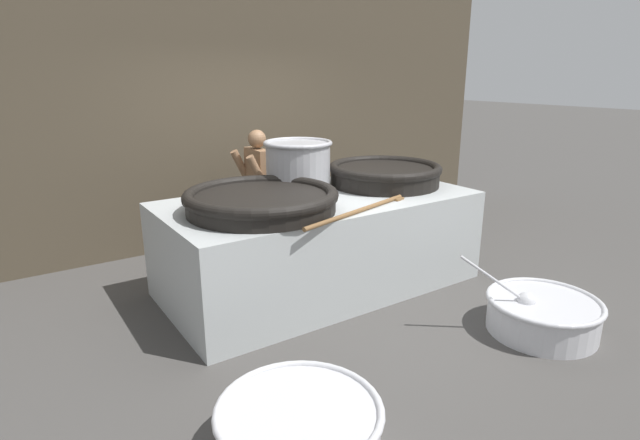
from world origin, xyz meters
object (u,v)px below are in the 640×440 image
object	(u,v)px
prep_bowl_vegetables	(542,313)
stock_pot	(298,164)
giant_wok_near	(261,200)
giant_wok_far	(385,173)
cook	(258,189)
prep_bowl_meat	(299,428)

from	to	relation	value
prep_bowl_vegetables	stock_pot	bearing A→B (deg)	114.13
giant_wok_near	giant_wok_far	xyz separation A→B (m)	(1.64, 0.22, 0.02)
stock_pot	cook	bearing A→B (deg)	95.37
giant_wok_far	cook	bearing A→B (deg)	131.14
cook	prep_bowl_vegetables	size ratio (longest dim) A/B	1.35
giant_wok_near	prep_bowl_meat	size ratio (longest dim) A/B	1.41
stock_pot	prep_bowl_meat	bearing A→B (deg)	-121.72
giant_wok_far	cook	distance (m)	1.53
stock_pot	prep_bowl_vegetables	distance (m)	2.73
giant_wok_near	prep_bowl_vegetables	size ratio (longest dim) A/B	1.24
stock_pot	prep_bowl_meat	xyz separation A→B (m)	(-1.45, -2.35, -1.05)
giant_wok_near	stock_pot	world-z (taller)	stock_pot
cook	prep_bowl_meat	bearing A→B (deg)	68.41
giant_wok_near	cook	bearing A→B (deg)	64.20
cook	prep_bowl_vegetables	xyz separation A→B (m)	(1.10, -3.10, -0.65)
stock_pot	prep_bowl_vegetables	xyz separation A→B (m)	(1.03, -2.30, -1.05)
prep_bowl_vegetables	prep_bowl_meat	xyz separation A→B (m)	(-2.48, -0.06, 0.00)
giant_wok_near	prep_bowl_vegetables	world-z (taller)	giant_wok_near
prep_bowl_vegetables	giant_wok_near	bearing A→B (deg)	135.24
prep_bowl_vegetables	prep_bowl_meat	bearing A→B (deg)	-178.73
giant_wok_far	prep_bowl_vegetables	xyz separation A→B (m)	(0.11, -1.96, -0.91)
cook	prep_bowl_meat	xyz separation A→B (m)	(-1.38, -3.15, -0.64)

